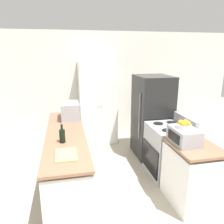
% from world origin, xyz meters
% --- Properties ---
extents(wall_back, '(7.00, 0.06, 2.60)m').
position_xyz_m(wall_back, '(0.00, 3.37, 1.30)').
color(wall_back, silver).
rests_on(wall_back, ground_plane).
extents(counter_left, '(0.60, 2.50, 0.90)m').
position_xyz_m(counter_left, '(-0.86, 1.35, 0.43)').
color(counter_left, silver).
rests_on(counter_left, ground_plane).
extents(counter_right, '(0.60, 0.77, 0.90)m').
position_xyz_m(counter_right, '(0.86, 0.48, 0.43)').
color(counter_right, silver).
rests_on(counter_right, ground_plane).
extents(pantry_cabinet, '(0.86, 0.59, 1.92)m').
position_xyz_m(pantry_cabinet, '(-0.08, 3.04, 0.96)').
color(pantry_cabinet, white).
rests_on(pantry_cabinet, ground_plane).
extents(stove, '(0.66, 0.75, 1.06)m').
position_xyz_m(stove, '(0.88, 1.26, 0.46)').
color(stove, '#9E9EA3').
rests_on(stove, ground_plane).
extents(refrigerator, '(0.69, 0.78, 1.67)m').
position_xyz_m(refrigerator, '(0.89, 2.07, 0.84)').
color(refrigerator, black).
rests_on(refrigerator, ground_plane).
extents(microwave, '(0.34, 0.50, 0.31)m').
position_xyz_m(microwave, '(-0.75, 2.08, 1.05)').
color(microwave, '#939399').
rests_on(microwave, counter_left).
extents(wine_bottle, '(0.08, 0.08, 0.27)m').
position_xyz_m(wine_bottle, '(-0.90, 0.96, 1.00)').
color(wine_bottle, black).
rests_on(wine_bottle, counter_left).
extents(toaster_oven, '(0.32, 0.46, 0.22)m').
position_xyz_m(toaster_oven, '(0.74, 0.58, 1.01)').
color(toaster_oven, '#939399').
rests_on(toaster_oven, counter_right).
extents(fruit_bowl, '(0.20, 0.20, 0.11)m').
position_xyz_m(fruit_bowl, '(0.74, 0.59, 1.16)').
color(fruit_bowl, silver).
rests_on(fruit_bowl, toaster_oven).
extents(cutting_board, '(0.26, 0.38, 0.02)m').
position_xyz_m(cutting_board, '(-0.86, 0.54, 0.91)').
color(cutting_board, tan).
rests_on(cutting_board, counter_left).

